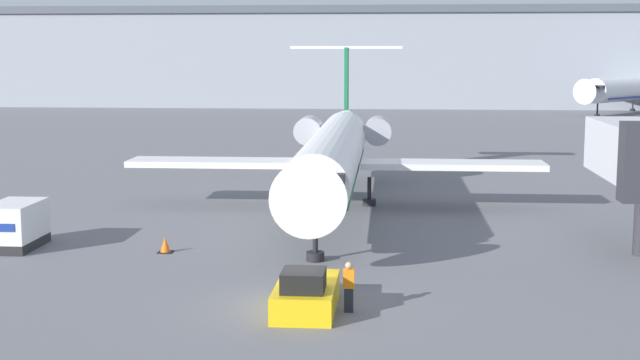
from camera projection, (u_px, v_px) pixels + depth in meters
The scene contains 8 objects.
ground_plane at pixel (297, 310), 31.64m from camera, with size 600.00×600.00×0.00m, color slate.
terminal_building at pixel (376, 57), 148.81m from camera, with size 180.00×16.80×16.40m.
airplane_main at pixel (334, 152), 51.85m from camera, with size 24.42×32.91×9.50m.
pushback_tug at pixel (306, 294), 31.52m from camera, with size 2.11×4.39×1.66m.
luggage_cart at pixel (15, 225), 41.44m from camera, with size 2.02×3.38×2.16m.
worker_near_tug at pixel (349, 286), 31.24m from camera, with size 0.40×0.25×1.80m.
traffic_cone_left at pixel (165, 245), 40.63m from camera, with size 0.65×0.65×0.72m.
jet_bridge at pixel (636, 154), 41.00m from camera, with size 3.20×9.38×6.19m.
Camera 1 is at (3.39, -30.48, 9.09)m, focal length 50.00 mm.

